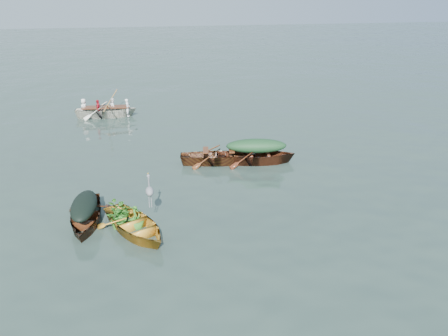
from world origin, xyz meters
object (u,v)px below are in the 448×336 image
Objects in this scene: open_wooden_boat at (219,163)px; heron at (150,196)px; green_tarp_boat at (256,163)px; dark_covered_boat at (86,223)px; rowed_boat at (107,117)px; yellow_dinghy at (135,233)px.

heron reaches higher than open_wooden_boat.
green_tarp_boat is at bearing 15.73° from heron.
dark_covered_boat is at bearing 138.53° from open_wooden_boat.
heron is (-2.74, -4.16, 0.90)m from open_wooden_boat.
green_tarp_boat is 4.43× the size of heron.
dark_covered_boat is at bearing -175.94° from rowed_boat.
open_wooden_boat is at bearing 26.56° from yellow_dinghy.
green_tarp_boat is 1.03× the size of open_wooden_boat.
rowed_boat reaches higher than yellow_dinghy.
green_tarp_boat is 5.74m from heron.
heron is (-4.11, -3.90, 0.90)m from green_tarp_boat.
dark_covered_boat is 0.84× the size of open_wooden_boat.
heron is at bearing 144.05° from green_tarp_boat.
open_wooden_boat is at bearing -145.02° from rowed_boat.
yellow_dinghy reaches higher than dark_covered_boat.
yellow_dinghy is 6.21m from green_tarp_boat.
yellow_dinghy is 0.76× the size of rowed_boat.
open_wooden_boat is at bearing 41.98° from dark_covered_boat.
rowed_boat is (-1.11, 11.98, 0.00)m from yellow_dinghy.
heron reaches higher than dark_covered_boat.
green_tarp_boat is at bearing 33.01° from dark_covered_boat.
open_wooden_boat is (3.20, 4.46, 0.00)m from yellow_dinghy.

